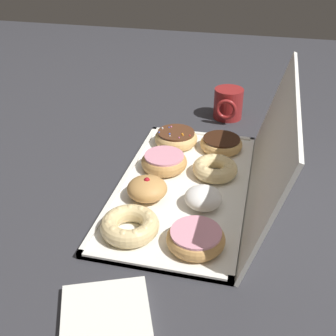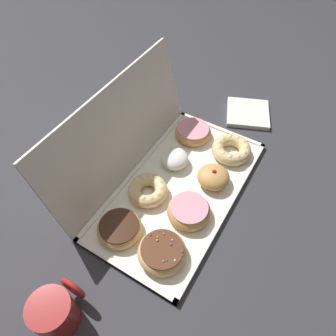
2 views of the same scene
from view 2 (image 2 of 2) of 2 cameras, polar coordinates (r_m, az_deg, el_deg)
ground_plane at (r=0.91m, az=2.19°, el=-3.97°), size 3.00×3.00×0.00m
donut_box at (r=0.90m, az=2.20°, el=-3.78°), size 0.56×0.30×0.01m
box_lid_open at (r=0.88m, az=-8.48°, el=6.37°), size 0.56×0.08×0.27m
sprinkle_donut_0 at (r=0.78m, az=-1.08°, el=-14.95°), size 0.12×0.12×0.04m
pink_frosted_donut_1 at (r=0.84m, az=3.81°, el=-7.73°), size 0.12×0.12×0.04m
jelly_filled_donut_2 at (r=0.90m, az=8.22°, el=-1.59°), size 0.09×0.09×0.05m
cruller_donut_3 at (r=0.98m, az=11.42°, el=3.34°), size 0.12×0.12×0.04m
chocolate_frosted_donut_4 at (r=0.82m, az=-8.79°, el=-10.73°), size 0.12×0.12×0.03m
cruller_donut_5 at (r=0.87m, az=-3.67°, el=-4.00°), size 0.11×0.11×0.04m
powdered_filled_donut_6 at (r=0.94m, az=1.18°, el=1.72°), size 0.08×0.08×0.05m
pink_frosted_donut_7 at (r=1.02m, az=4.57°, el=6.54°), size 0.12×0.12×0.04m
coffee_mug at (r=0.75m, az=-19.80°, el=-23.34°), size 0.11×0.09×0.10m
napkin_stack at (r=1.15m, az=14.25°, el=9.61°), size 0.19×0.19×0.02m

